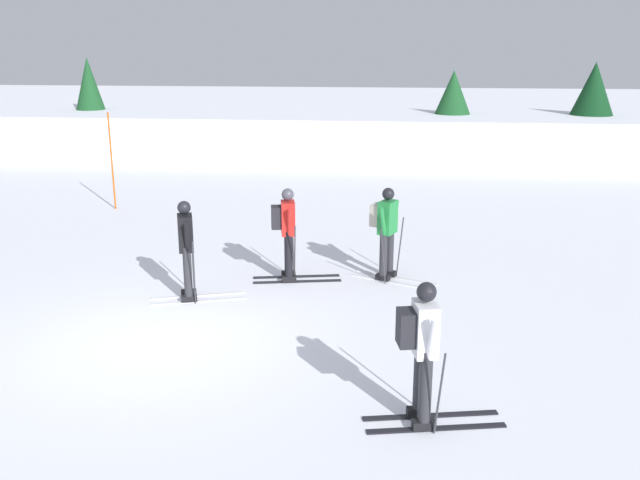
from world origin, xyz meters
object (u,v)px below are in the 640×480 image
conifer_far_left (593,99)px  skier_white (422,347)px  trail_marker_pole (112,161)px  conifer_far_centre (453,104)px  conifer_far_right (90,95)px  skier_black (187,248)px  skier_red (287,230)px  skier_green (386,229)px

conifer_far_left → skier_white: bearing=-109.2°
trail_marker_pole → conifer_far_centre: (9.38, 9.89, 0.72)m
trail_marker_pole → conifer_far_right: conifer_far_right is taller
skier_white → conifer_far_left: size_ratio=0.49×
skier_black → conifer_far_left: bearing=56.8°
conifer_far_right → conifer_far_centre: (14.37, -0.22, -0.20)m
skier_black → conifer_far_centre: bearing=71.1°
skier_red → conifer_far_centre: (4.04, 14.99, 1.02)m
skier_black → trail_marker_pole: (-3.84, 6.27, 0.34)m
skier_white → skier_red: same height
skier_red → skier_black: same height
trail_marker_pole → conifer_far_right: bearing=116.3°
trail_marker_pole → skier_green: bearing=-34.2°
skier_white → conifer_far_centre: 19.86m
skier_black → trail_marker_pole: trail_marker_pole is taller
skier_white → skier_black: size_ratio=1.00×
skier_black → skier_green: bearing=23.5°
trail_marker_pole → skier_white: bearing=-52.4°
trail_marker_pole → conifer_far_centre: 13.65m
skier_green → conifer_far_left: conifer_far_left is taller
trail_marker_pole → conifer_far_left: (14.52, 10.03, 0.93)m
skier_green → conifer_far_right: conifer_far_right is taller
trail_marker_pole → conifer_far_right: 11.31m
conifer_far_left → skier_red: bearing=-121.2°
skier_white → conifer_far_right: bearing=122.2°
skier_white → skier_green: 5.04m
conifer_far_centre → conifer_far_left: bearing=1.6°
skier_black → trail_marker_pole: bearing=121.5°
conifer_far_left → skier_green: bearing=-116.4°
conifer_far_left → conifer_far_centre: 5.14m
skier_red → conifer_far_right: conifer_far_right is taller
skier_black → conifer_far_centre: 17.11m
skier_red → skier_white: bearing=-64.7°
skier_black → conifer_far_left: 19.53m
trail_marker_pole → conifer_far_left: bearing=34.6°
skier_black → conifer_far_centre: conifer_far_centre is taller
skier_red → conifer_far_left: 17.74m
skier_green → conifer_far_right: 19.28m
skier_red → trail_marker_pole: bearing=136.3°
skier_white → conifer_far_centre: bearing=84.8°
skier_red → conifer_far_right: (-10.34, 15.21, 1.22)m
conifer_far_left → conifer_far_centre: (-5.13, -0.15, -0.21)m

